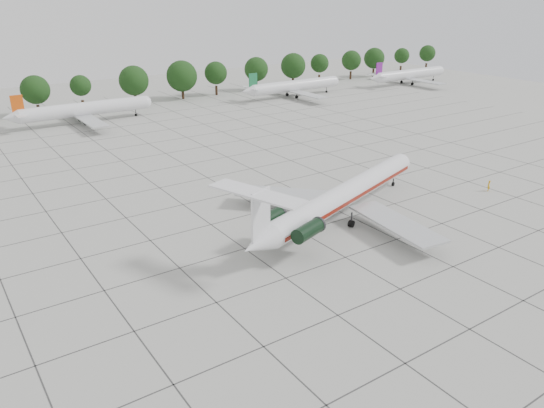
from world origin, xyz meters
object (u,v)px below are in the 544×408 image
(main_airliner, at_px, (338,198))
(bg_airliner_c, at_px, (85,109))
(bg_airliner_e, at_px, (409,74))
(ground_crew, at_px, (489,186))
(bg_airliner_d, at_px, (294,86))

(main_airliner, distance_m, bg_airliner_c, 72.74)
(main_airliner, xyz_separation_m, bg_airliner_e, (87.59, 67.68, -0.20))
(ground_crew, height_order, bg_airliner_c, bg_airliner_c)
(main_airliner, xyz_separation_m, bg_airliner_c, (-10.41, 71.99, -0.20))
(main_airliner, relative_size, bg_airliner_e, 1.30)
(bg_airliner_d, bearing_deg, bg_airliner_c, 178.46)
(bg_airliner_c, xyz_separation_m, bg_airliner_d, (55.86, -1.50, 0.00))
(bg_airliner_e, bearing_deg, bg_airliner_d, 176.18)
(bg_airliner_e, bearing_deg, ground_crew, -130.99)
(main_airliner, xyz_separation_m, bg_airliner_d, (45.45, 70.49, -0.20))
(bg_airliner_c, height_order, bg_airliner_d, same)
(ground_crew, distance_m, bg_airliner_e, 95.18)
(bg_airliner_d, distance_m, bg_airliner_e, 42.23)
(main_airliner, relative_size, bg_airliner_d, 1.30)
(main_airliner, bearing_deg, bg_airliner_d, 38.65)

